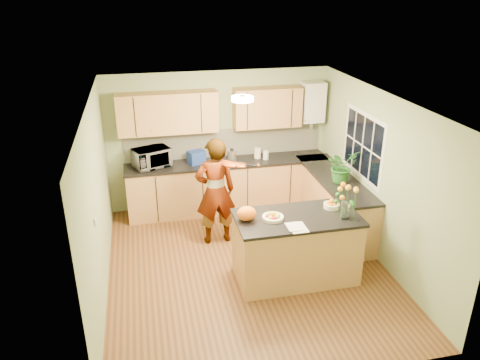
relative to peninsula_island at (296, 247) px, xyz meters
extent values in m
plane|color=#522E17|center=(-0.61, 0.40, -0.49)|extent=(4.50, 4.50, 0.00)
cube|color=white|center=(-0.61, 0.40, 2.01)|extent=(4.00, 4.50, 0.02)
cube|color=#92AB7A|center=(-0.61, 2.65, 0.76)|extent=(4.00, 0.02, 2.50)
cube|color=#92AB7A|center=(-0.61, -1.85, 0.76)|extent=(4.00, 0.02, 2.50)
cube|color=#92AB7A|center=(-2.61, 0.40, 0.76)|extent=(0.02, 4.50, 2.50)
cube|color=#92AB7A|center=(1.39, 0.40, 0.76)|extent=(0.02, 4.50, 2.50)
cube|color=#AC7945|center=(-0.51, 2.35, -0.04)|extent=(3.60, 0.60, 0.90)
cube|color=black|center=(-0.51, 2.34, 0.43)|extent=(3.64, 0.62, 0.04)
cube|color=#AC7945|center=(1.09, 1.25, -0.04)|extent=(0.60, 2.20, 0.90)
cube|color=black|center=(1.08, 1.25, 0.43)|extent=(0.62, 2.24, 0.04)
cube|color=beige|center=(-0.51, 2.64, 0.71)|extent=(3.60, 0.02, 0.52)
cube|color=#AC7945|center=(-1.51, 2.48, 1.36)|extent=(1.70, 0.34, 0.70)
cube|color=#AC7945|center=(0.24, 2.48, 1.36)|extent=(1.20, 0.34, 0.70)
cube|color=silver|center=(1.09, 2.49, 1.41)|extent=(0.40, 0.30, 0.72)
cylinder|color=silver|center=(1.09, 2.49, 1.01)|extent=(0.06, 0.06, 0.20)
cube|color=silver|center=(1.38, 1.00, 1.06)|extent=(0.01, 1.30, 1.05)
cube|color=black|center=(1.38, 1.00, 1.06)|extent=(0.01, 1.18, 0.92)
cube|color=silver|center=(-2.60, -0.20, 0.81)|extent=(0.02, 0.09, 0.09)
cylinder|color=#FFEABF|center=(-0.61, 0.70, 1.97)|extent=(0.30, 0.30, 0.06)
cylinder|color=silver|center=(-0.61, 0.70, 2.00)|extent=(0.10, 0.10, 0.02)
cube|color=#AC7945|center=(0.00, 0.00, -0.02)|extent=(1.66, 0.83, 0.93)
cube|color=black|center=(0.00, 0.00, 0.46)|extent=(1.70, 0.87, 0.04)
cylinder|color=#F2E0C2|center=(-0.35, 0.00, 0.51)|extent=(0.29, 0.29, 0.04)
cylinder|color=#F2E0C2|center=(0.55, 0.15, 0.52)|extent=(0.22, 0.22, 0.06)
cylinder|color=silver|center=(0.60, -0.18, 0.61)|extent=(0.12, 0.12, 0.24)
ellipsoid|color=orange|center=(-0.70, 0.05, 0.58)|extent=(0.33, 0.31, 0.19)
cube|color=silver|center=(-0.10, -0.30, 0.49)|extent=(0.22, 0.30, 0.01)
imported|color=tan|center=(-0.92, 1.25, 0.39)|extent=(0.67, 0.46, 1.75)
imported|color=silver|center=(-1.84, 2.37, 0.62)|extent=(0.71, 0.60, 0.33)
cube|color=navy|center=(-1.07, 2.37, 0.56)|extent=(0.34, 0.30, 0.23)
cylinder|color=silver|center=(-0.44, 2.33, 0.56)|extent=(0.15, 0.15, 0.21)
sphere|color=black|center=(-0.44, 2.33, 0.70)|extent=(0.08, 0.08, 0.08)
cylinder|color=#F2E0C2|center=(0.05, 2.40, 0.55)|extent=(0.16, 0.16, 0.19)
cylinder|color=silver|center=(0.18, 2.30, 0.53)|extent=(0.12, 0.12, 0.15)
imported|color=#276822|center=(1.09, 1.06, 0.72)|extent=(0.59, 0.55, 0.53)
camera|label=1|loc=(-1.97, -5.33, 3.44)|focal=35.00mm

